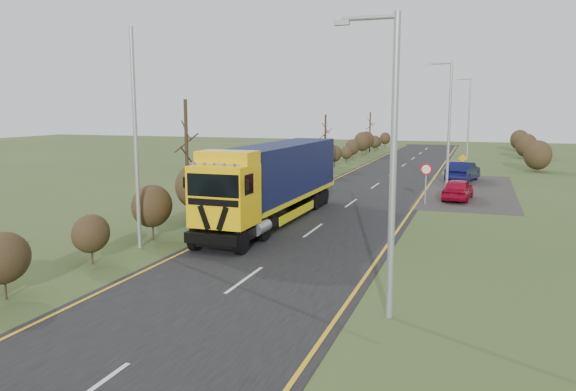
# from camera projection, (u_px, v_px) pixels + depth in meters

# --- Properties ---
(ground) EXTENTS (160.00, 160.00, 0.00)m
(ground) POSITION_uv_depth(u_px,v_px,m) (285.00, 251.00, 22.21)
(ground) COLOR #384E21
(ground) RESTS_ON ground
(road) EXTENTS (8.00, 120.00, 0.02)m
(road) POSITION_uv_depth(u_px,v_px,m) (343.00, 209.00, 31.56)
(road) COLOR black
(road) RESTS_ON ground
(layby) EXTENTS (6.00, 18.00, 0.02)m
(layby) POSITION_uv_depth(u_px,v_px,m) (468.00, 190.00, 38.82)
(layby) COLOR #2F2D2A
(layby) RESTS_ON ground
(lane_markings) EXTENTS (7.52, 116.00, 0.01)m
(lane_markings) POSITION_uv_depth(u_px,v_px,m) (342.00, 209.00, 31.27)
(lane_markings) COLOR gold
(lane_markings) RESTS_ON road
(hedgerow) EXTENTS (2.24, 102.04, 6.05)m
(hedgerow) POSITION_uv_depth(u_px,v_px,m) (230.00, 181.00, 31.27)
(hedgerow) COLOR black
(hedgerow) RESTS_ON ground
(lorry) EXTENTS (2.75, 14.12, 3.93)m
(lorry) POSITION_uv_depth(u_px,v_px,m) (274.00, 178.00, 27.68)
(lorry) COLOR black
(lorry) RESTS_ON ground
(car_red_hatchback) EXTENTS (1.95, 4.08, 1.34)m
(car_red_hatchback) POSITION_uv_depth(u_px,v_px,m) (458.00, 189.00, 34.53)
(car_red_hatchback) COLOR #A30823
(car_red_hatchback) RESTS_ON ground
(car_blue_sedan) EXTENTS (2.57, 4.91, 1.54)m
(car_blue_sedan) POSITION_uv_depth(u_px,v_px,m) (463.00, 172.00, 43.30)
(car_blue_sedan) COLOR black
(car_blue_sedan) RESTS_ON ground
(streetlight_near) EXTENTS (1.72, 0.18, 8.01)m
(streetlight_near) POSITION_uv_depth(u_px,v_px,m) (390.00, 156.00, 14.57)
(streetlight_near) COLOR #989A9D
(streetlight_near) RESTS_ON ground
(streetlight_mid) EXTENTS (1.86, 0.18, 8.72)m
(streetlight_mid) POSITION_uv_depth(u_px,v_px,m) (448.00, 121.00, 37.79)
(streetlight_mid) COLOR #989A9D
(streetlight_mid) RESTS_ON ground
(streetlight_far) EXTENTS (1.90, 0.18, 8.92)m
(streetlight_far) POSITION_uv_depth(u_px,v_px,m) (468.00, 115.00, 61.96)
(streetlight_far) COLOR #989A9D
(streetlight_far) RESTS_ON ground
(left_pole) EXTENTS (0.16, 0.16, 8.71)m
(left_pole) POSITION_uv_depth(u_px,v_px,m) (136.00, 140.00, 22.15)
(left_pole) COLOR #989A9D
(left_pole) RESTS_ON ground
(speed_sign) EXTENTS (0.67, 0.10, 2.43)m
(speed_sign) POSITION_uv_depth(u_px,v_px,m) (426.00, 176.00, 32.78)
(speed_sign) COLOR #989A9D
(speed_sign) RESTS_ON ground
(warning_board) EXTENTS (0.72, 0.11, 1.90)m
(warning_board) POSITION_uv_depth(u_px,v_px,m) (463.00, 163.00, 46.19)
(warning_board) COLOR #989A9D
(warning_board) RESTS_ON ground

